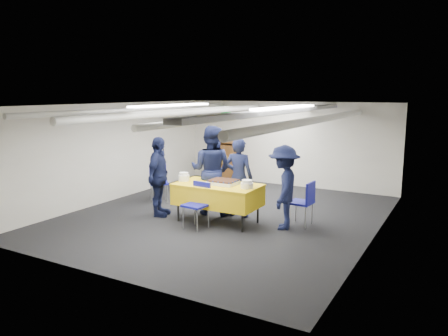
{
  "coord_description": "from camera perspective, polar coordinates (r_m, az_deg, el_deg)",
  "views": [
    {
      "loc": [
        4.3,
        -7.72,
        2.56
      ],
      "look_at": [
        0.09,
        -0.2,
        1.05
      ],
      "focal_mm": 35.0,
      "sensor_mm": 36.0,
      "label": 1
    }
  ],
  "objects": [
    {
      "name": "podium",
      "position": [
        12.43,
        0.51,
        0.93
      ],
      "size": [
        0.62,
        0.53,
        1.25
      ],
      "color": "brown",
      "rests_on": "ground"
    },
    {
      "name": "sailor_a",
      "position": [
        8.97,
        1.94,
        -1.25
      ],
      "size": [
        0.64,
        0.46,
        1.64
      ],
      "primitive_type": "imported",
      "rotation": [
        0.0,
        0.0,
        3.25
      ],
      "color": "black",
      "rests_on": "ground"
    },
    {
      "name": "sailor_c",
      "position": [
        9.11,
        -8.53,
        -1.14
      ],
      "size": [
        0.69,
        1.05,
        1.65
      ],
      "primitive_type": "imported",
      "rotation": [
        0.0,
        0.0,
        1.89
      ],
      "color": "black",
      "rests_on": "ground"
    },
    {
      "name": "chair_left",
      "position": [
        10.41,
        -8.57,
        -1.41
      ],
      "size": [
        0.59,
        0.59,
        0.87
      ],
      "color": "gray",
      "rests_on": "ground"
    },
    {
      "name": "sailor_d",
      "position": [
        8.24,
        7.79,
        -2.52
      ],
      "size": [
        0.84,
        1.15,
        1.59
      ],
      "primitive_type": "imported",
      "rotation": [
        0.0,
        0.0,
        -1.3
      ],
      "color": "black",
      "rests_on": "ground"
    },
    {
      "name": "plate_stack_right",
      "position": [
        8.21,
        3.01,
        -2.16
      ],
      "size": [
        0.24,
        0.24,
        0.16
      ],
      "color": "white",
      "rests_on": "serving_table"
    },
    {
      "name": "chair_near",
      "position": [
        8.31,
        -3.35,
        -4.21
      ],
      "size": [
        0.46,
        0.46,
        0.87
      ],
      "color": "gray",
      "rests_on": "ground"
    },
    {
      "name": "sailor_b",
      "position": [
        9.15,
        -1.7,
        -0.29
      ],
      "size": [
        1.03,
        0.87,
        1.87
      ],
      "primitive_type": "imported",
      "rotation": [
        0.0,
        0.0,
        3.34
      ],
      "color": "black",
      "rests_on": "ground"
    },
    {
      "name": "room_shell",
      "position": [
        9.18,
        1.87,
        5.26
      ],
      "size": [
        6.0,
        7.0,
        2.3
      ],
      "color": "beige",
      "rests_on": "ground"
    },
    {
      "name": "chair_right",
      "position": [
        8.52,
        10.55,
        -4.0
      ],
      "size": [
        0.44,
        0.44,
        0.87
      ],
      "color": "gray",
      "rests_on": "ground"
    },
    {
      "name": "plate_stack_left",
      "position": [
        8.92,
        -5.27,
        -1.17
      ],
      "size": [
        0.23,
        0.23,
        0.17
      ],
      "color": "white",
      "rests_on": "serving_table"
    },
    {
      "name": "ground",
      "position": [
        9.2,
        0.11,
        -6.22
      ],
      "size": [
        7.0,
        7.0,
        0.0
      ],
      "primitive_type": "plane",
      "color": "black",
      "rests_on": "ground"
    },
    {
      "name": "serving_table",
      "position": [
        8.62,
        -0.83,
        -3.49
      ],
      "size": [
        1.68,
        0.91,
        0.77
      ],
      "color": "black",
      "rests_on": "ground"
    },
    {
      "name": "sheet_cake",
      "position": [
        8.54,
        -0.1,
        -1.84
      ],
      "size": [
        0.55,
        0.43,
        0.09
      ],
      "color": "white",
      "rests_on": "serving_table"
    }
  ]
}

